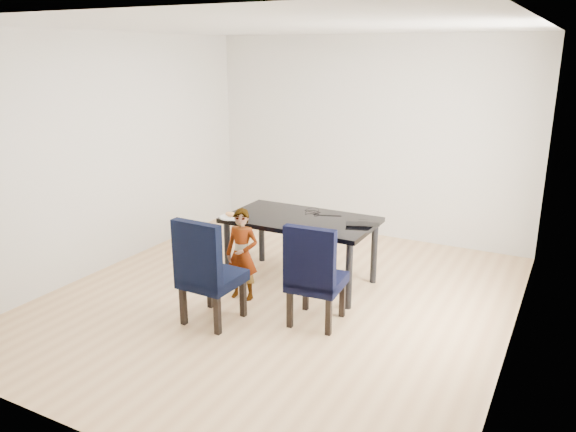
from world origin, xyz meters
The scene contains 14 objects.
floor centered at (0.00, 0.00, -0.01)m, with size 4.50×5.00×0.01m, color tan.
ceiling centered at (0.00, 0.00, 2.71)m, with size 4.50×5.00×0.01m, color white.
wall_back centered at (0.00, 2.50, 1.35)m, with size 4.50×0.01×2.70m, color silver.
wall_front centered at (0.00, -2.50, 1.35)m, with size 4.50×0.01×2.70m, color silver.
wall_left centered at (-2.25, 0.00, 1.35)m, with size 0.01×5.00×2.70m, color white.
wall_right centered at (2.25, 0.00, 1.35)m, with size 0.01×5.00×2.70m, color silver.
dining_table centered at (0.00, 0.50, 0.38)m, with size 1.60×0.90×0.75m, color black.
chair_left centered at (-0.32, -0.71, 0.52)m, with size 0.50×0.52×1.04m, color black.
chair_right centered at (0.56, -0.28, 0.50)m, with size 0.48×0.50×1.00m, color black.
child centered at (-0.35, -0.15, 0.48)m, with size 0.35×0.23×0.96m, color orange.
plate centered at (-0.68, 0.15, 0.76)m, with size 0.24×0.24×0.01m, color white.
sandwich centered at (-0.68, 0.15, 0.79)m, with size 0.13×0.06×0.05m, color #CB8748.
laptop centered at (0.68, 0.58, 0.76)m, with size 0.35×0.22×0.03m, color black.
cable_tangle centered at (0.04, 0.69, 0.75)m, with size 0.16×0.16×0.01m, color black.
Camera 1 is at (2.60, -4.70, 2.50)m, focal length 35.00 mm.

